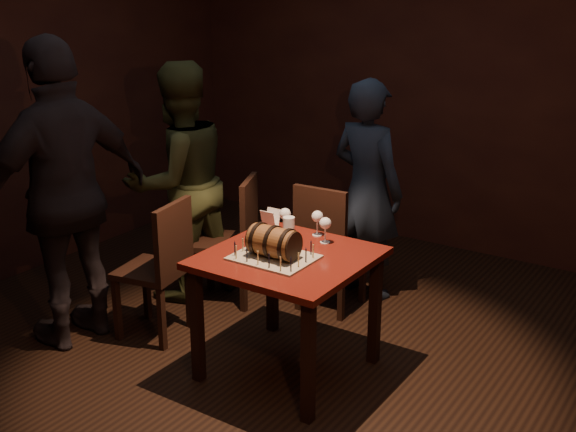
{
  "coord_description": "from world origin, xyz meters",
  "views": [
    {
      "loc": [
        2.26,
        -3.25,
        2.28
      ],
      "look_at": [
        0.06,
        0.05,
        0.95
      ],
      "focal_mm": 45.0,
      "sensor_mm": 36.0,
      "label": 1
    }
  ],
  "objects_px": {
    "barrel_cake": "(274,242)",
    "person_back": "(367,190)",
    "pub_table": "(288,272)",
    "pint_of_ale": "(289,229)",
    "person_left_front": "(67,195)",
    "chair_left_rear": "(236,233)",
    "wine_glass_right": "(325,224)",
    "person_left_rear": "(179,183)",
    "wine_glass_left": "(285,215)",
    "chair_left_front": "(162,262)",
    "wine_glass_mid": "(317,218)",
    "chair_back": "(326,241)"
  },
  "relations": [
    {
      "from": "barrel_cake",
      "to": "wine_glass_right",
      "type": "bearing_deg",
      "value": 73.5
    },
    {
      "from": "wine_glass_left",
      "to": "chair_left_front",
      "type": "bearing_deg",
      "value": -151.4
    },
    {
      "from": "wine_glass_mid",
      "to": "person_left_front",
      "type": "relative_size",
      "value": 0.08
    },
    {
      "from": "wine_glass_right",
      "to": "person_back",
      "type": "xyz_separation_m",
      "value": [
        -0.23,
        0.97,
        -0.06
      ]
    },
    {
      "from": "person_back",
      "to": "person_left_rear",
      "type": "xyz_separation_m",
      "value": [
        -1.12,
        -0.76,
        0.06
      ]
    },
    {
      "from": "chair_back",
      "to": "person_back",
      "type": "distance_m",
      "value": 0.51
    },
    {
      "from": "pub_table",
      "to": "pint_of_ale",
      "type": "relative_size",
      "value": 6.0
    },
    {
      "from": "pint_of_ale",
      "to": "chair_back",
      "type": "height_order",
      "value": "chair_back"
    },
    {
      "from": "pint_of_ale",
      "to": "person_back",
      "type": "height_order",
      "value": "person_back"
    },
    {
      "from": "person_back",
      "to": "person_left_rear",
      "type": "bearing_deg",
      "value": 44.15
    },
    {
      "from": "person_left_front",
      "to": "barrel_cake",
      "type": "bearing_deg",
      "value": 110.4
    },
    {
      "from": "pint_of_ale",
      "to": "chair_left_front",
      "type": "distance_m",
      "value": 0.9
    },
    {
      "from": "pub_table",
      "to": "chair_left_rear",
      "type": "bearing_deg",
      "value": 144.38
    },
    {
      "from": "pub_table",
      "to": "wine_glass_left",
      "type": "distance_m",
      "value": 0.44
    },
    {
      "from": "chair_back",
      "to": "person_left_rear",
      "type": "xyz_separation_m",
      "value": [
        -1.04,
        -0.34,
        0.34
      ]
    },
    {
      "from": "wine_glass_right",
      "to": "chair_left_front",
      "type": "distance_m",
      "value": 1.12
    },
    {
      "from": "wine_glass_mid",
      "to": "wine_glass_right",
      "type": "bearing_deg",
      "value": -37.8
    },
    {
      "from": "barrel_cake",
      "to": "person_back",
      "type": "xyz_separation_m",
      "value": [
        -0.12,
        1.35,
        -0.04
      ]
    },
    {
      "from": "barrel_cake",
      "to": "person_left_rear",
      "type": "relative_size",
      "value": 0.19
    },
    {
      "from": "barrel_cake",
      "to": "pint_of_ale",
      "type": "bearing_deg",
      "value": 107.25
    },
    {
      "from": "pub_table",
      "to": "wine_glass_right",
      "type": "bearing_deg",
      "value": 75.26
    },
    {
      "from": "chair_left_rear",
      "to": "person_left_rear",
      "type": "relative_size",
      "value": 0.54
    },
    {
      "from": "barrel_cake",
      "to": "wine_glass_mid",
      "type": "distance_m",
      "value": 0.46
    },
    {
      "from": "pint_of_ale",
      "to": "chair_left_front",
      "type": "xyz_separation_m",
      "value": [
        -0.8,
        -0.28,
        -0.3
      ]
    },
    {
      "from": "person_left_front",
      "to": "chair_left_rear",
      "type": "bearing_deg",
      "value": 160.23
    },
    {
      "from": "barrel_cake",
      "to": "person_back",
      "type": "relative_size",
      "value": 0.21
    },
    {
      "from": "barrel_cake",
      "to": "person_left_front",
      "type": "distance_m",
      "value": 1.39
    },
    {
      "from": "pint_of_ale",
      "to": "person_back",
      "type": "xyz_separation_m",
      "value": [
        -0.03,
        1.06,
        -0.02
      ]
    },
    {
      "from": "person_back",
      "to": "wine_glass_mid",
      "type": "bearing_deg",
      "value": 108.06
    },
    {
      "from": "pub_table",
      "to": "chair_left_front",
      "type": "distance_m",
      "value": 0.94
    },
    {
      "from": "person_back",
      "to": "chair_left_front",
      "type": "bearing_deg",
      "value": 70.24
    },
    {
      "from": "pint_of_ale",
      "to": "chair_left_rear",
      "type": "height_order",
      "value": "chair_left_rear"
    },
    {
      "from": "pint_of_ale",
      "to": "person_left_rear",
      "type": "bearing_deg",
      "value": 165.17
    },
    {
      "from": "chair_left_rear",
      "to": "person_back",
      "type": "height_order",
      "value": "person_back"
    },
    {
      "from": "barrel_cake",
      "to": "person_left_front",
      "type": "height_order",
      "value": "person_left_front"
    },
    {
      "from": "pub_table",
      "to": "chair_left_rear",
      "type": "height_order",
      "value": "chair_left_rear"
    },
    {
      "from": "pint_of_ale",
      "to": "chair_left_front",
      "type": "height_order",
      "value": "chair_left_front"
    },
    {
      "from": "wine_glass_left",
      "to": "chair_back",
      "type": "xyz_separation_m",
      "value": [
        -0.02,
        0.54,
        -0.35
      ]
    },
    {
      "from": "chair_left_rear",
      "to": "person_back",
      "type": "distance_m",
      "value": 0.99
    },
    {
      "from": "wine_glass_right",
      "to": "chair_back",
      "type": "xyz_separation_m",
      "value": [
        -0.31,
        0.55,
        -0.35
      ]
    },
    {
      "from": "wine_glass_left",
      "to": "person_left_front",
      "type": "height_order",
      "value": "person_left_front"
    },
    {
      "from": "wine_glass_mid",
      "to": "person_left_front",
      "type": "xyz_separation_m",
      "value": [
        -1.35,
        -0.77,
        0.11
      ]
    },
    {
      "from": "barrel_cake",
      "to": "pint_of_ale",
      "type": "distance_m",
      "value": 0.3
    },
    {
      "from": "chair_left_rear",
      "to": "person_left_rear",
      "type": "height_order",
      "value": "person_left_rear"
    },
    {
      "from": "pub_table",
      "to": "person_back",
      "type": "bearing_deg",
      "value": 96.99
    },
    {
      "from": "pub_table",
      "to": "wine_glass_mid",
      "type": "height_order",
      "value": "wine_glass_mid"
    },
    {
      "from": "pub_table",
      "to": "person_left_front",
      "type": "distance_m",
      "value": 1.48
    },
    {
      "from": "wine_glass_left",
      "to": "person_left_front",
      "type": "distance_m",
      "value": 1.36
    },
    {
      "from": "wine_glass_left",
      "to": "person_left_rear",
      "type": "bearing_deg",
      "value": 169.2
    },
    {
      "from": "pub_table",
      "to": "barrel_cake",
      "type": "bearing_deg",
      "value": -111.76
    }
  ]
}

